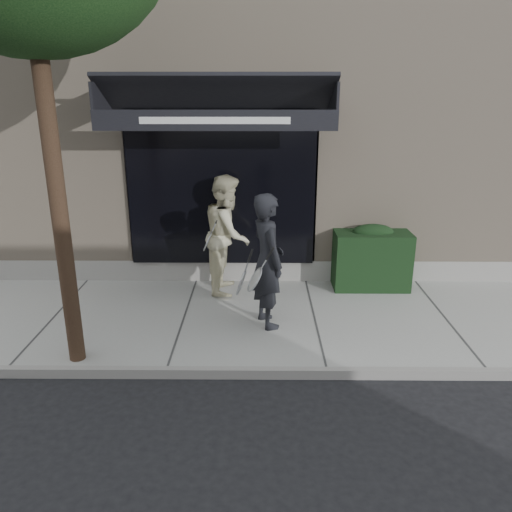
{
  "coord_description": "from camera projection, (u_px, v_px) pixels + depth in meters",
  "views": [
    {
      "loc": [
        -0.84,
        -7.0,
        3.42
      ],
      "look_at": [
        -0.9,
        0.6,
        0.9
      ],
      "focal_mm": 35.0,
      "sensor_mm": 36.0,
      "label": 1
    }
  ],
  "objects": [
    {
      "name": "ground",
      "position": [
        314.0,
        323.0,
        7.72
      ],
      "size": [
        80.0,
        80.0,
        0.0
      ],
      "primitive_type": "plane",
      "color": "black",
      "rests_on": "ground"
    },
    {
      "name": "curb",
      "position": [
        327.0,
        373.0,
        6.22
      ],
      "size": [
        20.0,
        0.1,
        0.14
      ],
      "primitive_type": "cube",
      "color": "gray",
      "rests_on": "ground"
    },
    {
      "name": "pedestrian_back",
      "position": [
        228.0,
        234.0,
        8.4
      ],
      "size": [
        0.82,
        1.02,
        2.01
      ],
      "color": "beige",
      "rests_on": "sidewalk"
    },
    {
      "name": "building_facade",
      "position": [
        296.0,
        122.0,
        11.56
      ],
      "size": [
        14.3,
        8.04,
        5.64
      ],
      "color": "#BCA78F",
      "rests_on": "ground"
    },
    {
      "name": "hedge",
      "position": [
        371.0,
        257.0,
        8.69
      ],
      "size": [
        1.3,
        0.7,
        1.14
      ],
      "color": "black",
      "rests_on": "sidewalk"
    },
    {
      "name": "sidewalk",
      "position": [
        314.0,
        320.0,
        7.7
      ],
      "size": [
        20.0,
        3.0,
        0.12
      ],
      "primitive_type": "cube",
      "color": "#9B9C96",
      "rests_on": "ground"
    },
    {
      "name": "pedestrian_front",
      "position": [
        267.0,
        261.0,
        7.13
      ],
      "size": [
        0.81,
        0.95,
        1.97
      ],
      "color": "black",
      "rests_on": "sidewalk"
    }
  ]
}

